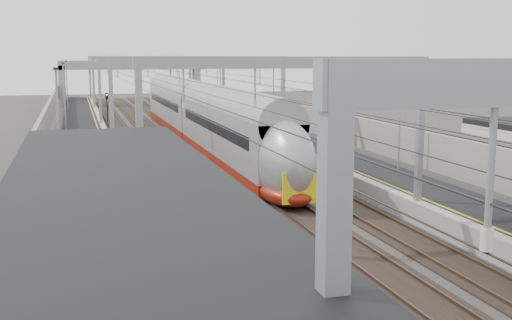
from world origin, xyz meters
TOP-DOWN VIEW (x-y plane):
  - platform_left at (-8.00, 45.00)m, footprint 4.00×120.00m
  - platform_right at (8.00, 45.00)m, footprint 4.00×120.00m
  - tracks at (0.00, 45.00)m, footprint 11.40×140.00m
  - overhead_line at (0.00, 51.62)m, footprint 13.00×140.00m
  - canopy_left at (-8.02, 2.99)m, footprint 4.40×30.00m
  - overbridge at (0.00, 100.00)m, footprint 22.00×2.20m
  - wall_left at (-11.20, 45.00)m, footprint 0.30×120.00m
  - wall_right at (11.20, 45.00)m, footprint 0.30×120.00m
  - train at (1.50, 48.32)m, footprint 2.79×50.77m
  - signal_green at (-5.20, 71.53)m, footprint 0.32×0.32m
  - signal_red_near at (3.20, 65.81)m, footprint 0.32×0.32m
  - signal_red_far at (5.40, 73.53)m, footprint 0.32×0.32m

SIDE VIEW (x-z plane):
  - tracks at x=0.00m, z-range -0.05..0.15m
  - platform_left at x=-8.00m, z-range 0.00..1.00m
  - platform_right at x=8.00m, z-range 0.00..1.00m
  - wall_left at x=-11.20m, z-range 0.00..3.20m
  - wall_right at x=11.20m, z-range 0.00..3.20m
  - train at x=1.50m, z-range -0.05..4.36m
  - signal_green at x=-5.20m, z-range 0.68..4.15m
  - signal_red_near at x=3.20m, z-range 0.68..4.15m
  - signal_red_far at x=5.40m, z-range 0.68..4.15m
  - canopy_left at x=-8.02m, z-range 2.97..7.21m
  - overbridge at x=0.00m, z-range 1.86..8.76m
  - overhead_line at x=0.00m, z-range 2.84..9.44m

